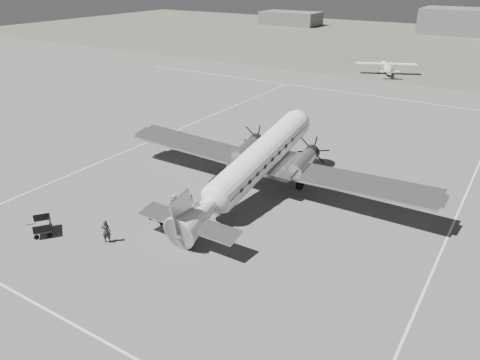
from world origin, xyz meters
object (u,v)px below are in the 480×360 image
object	(u,v)px
baggage_cart_near	(159,215)
ground_crew	(106,231)
dc3_airliner	(254,166)
ramp_agent	(176,207)
shed_secondary	(291,18)
passenger	(190,202)
light_plane_left	(386,68)
baggage_cart_far	(42,226)

from	to	relation	value
baggage_cart_near	ground_crew	size ratio (longest dim) A/B	0.97
dc3_airliner	ramp_agent	bearing A→B (deg)	-115.03
dc3_airliner	shed_secondary	bearing A→B (deg)	115.72
ground_crew	passenger	xyz separation A→B (m)	(1.96, 6.37, -0.09)
light_plane_left	baggage_cart_far	bearing A→B (deg)	-118.44
passenger	shed_secondary	bearing A→B (deg)	23.25
dc3_airliner	baggage_cart_near	size ratio (longest dim) A/B	17.31
shed_secondary	passenger	world-z (taller)	shed_secondary
ramp_agent	ground_crew	bearing A→B (deg)	170.43
shed_secondary	baggage_cart_near	size ratio (longest dim) A/B	11.35
shed_secondary	baggage_cart_near	xyz separation A→B (m)	(49.08, -118.44, -1.55)
baggage_cart_far	dc3_airliner	bearing A→B (deg)	90.27
ground_crew	dc3_airliner	bearing A→B (deg)	-144.32
baggage_cart_near	baggage_cart_far	world-z (taller)	baggage_cart_far
passenger	baggage_cart_near	bearing A→B (deg)	157.12
light_plane_left	ground_crew	xyz separation A→B (m)	(0.15, -62.94, -0.24)
light_plane_left	baggage_cart_near	bearing A→B (deg)	-113.42
shed_secondary	ramp_agent	bearing A→B (deg)	-67.01
baggage_cart_near	ramp_agent	bearing A→B (deg)	55.75
shed_secondary	light_plane_left	xyz separation A→B (m)	(47.94, -59.57, -0.94)
shed_secondary	ramp_agent	size ratio (longest dim) A/B	9.22
baggage_cart_far	ramp_agent	size ratio (longest dim) A/B	0.96
baggage_cart_near	baggage_cart_far	xyz separation A→B (m)	(-5.55, -5.60, 0.08)
baggage_cart_near	ground_crew	world-z (taller)	ground_crew
dc3_airliner	light_plane_left	size ratio (longest dim) A/B	2.70
baggage_cart_far	passenger	distance (m)	10.25
passenger	ramp_agent	bearing A→B (deg)	174.12
ramp_agent	dc3_airliner	bearing A→B (deg)	-14.77
shed_secondary	light_plane_left	size ratio (longest dim) A/B	1.77
baggage_cart_near	baggage_cart_far	size ratio (longest dim) A/B	0.85
light_plane_left	ramp_agent	distance (m)	58.06
passenger	dc3_airliner	bearing A→B (deg)	-30.74
dc3_airliner	ground_crew	xyz separation A→B (m)	(-4.69, -10.98, -1.80)
shed_secondary	baggage_cart_far	world-z (taller)	shed_secondary
ground_crew	passenger	bearing A→B (deg)	-138.26
ground_crew	shed_secondary	bearing A→B (deg)	-99.74
baggage_cart_far	ground_crew	distance (m)	4.82
baggage_cart_near	shed_secondary	bearing A→B (deg)	122.26
dc3_airliner	passenger	bearing A→B (deg)	-120.28
shed_secondary	ground_crew	bearing A→B (deg)	-68.57
ground_crew	ramp_agent	distance (m)	5.23
ground_crew	light_plane_left	bearing A→B (deg)	-121.04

